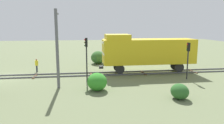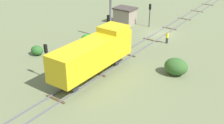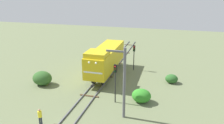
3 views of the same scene
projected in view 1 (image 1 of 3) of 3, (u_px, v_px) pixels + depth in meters
The scene contains 10 objects.
ground_plane at pixel (6, 77), 24.66m from camera, with size 115.45×115.45×0.00m, color #66704C.
railway_track at pixel (6, 77), 24.64m from camera, with size 2.40×76.97×0.16m.
locomotive at pixel (147, 51), 26.44m from camera, with size 2.90×11.60×4.60m.
traffic_signal_mid at pixel (86, 52), 22.04m from camera, with size 0.32×0.34×4.59m.
traffic_signal_far at pixel (188, 54), 23.40m from camera, with size 0.32×0.34×3.99m.
worker_near_track at pixel (37, 64), 27.24m from camera, with size 0.38×0.38×1.70m.
catenary_mast at pixel (57, 47), 20.05m from camera, with size 1.94×0.28×7.31m.
bush_near at pixel (180, 91), 17.50m from camera, with size 1.70×1.39×1.23m, color #2A5E26.
bush_mid at pixel (98, 57), 33.08m from camera, with size 2.63×2.16×1.92m, color #305A26.
bush_far at pixel (97, 82), 19.76m from camera, with size 2.19×1.79×1.59m, color #318726.
Camera 1 is at (25.44, 8.57, 5.94)m, focal length 35.00 mm.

